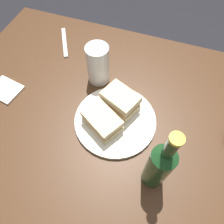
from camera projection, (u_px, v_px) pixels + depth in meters
name	position (u px, v px, depth m)	size (l,w,h in m)	color
ground_plane	(110.00, 172.00, 1.36)	(6.00, 6.00, 0.00)	black
dining_table	(110.00, 151.00, 1.04)	(1.19, 0.86, 0.76)	#422816
plate	(115.00, 120.00, 0.69)	(0.27, 0.27, 0.01)	silver
sandwich_half_left	(120.00, 101.00, 0.68)	(0.13, 0.12, 0.07)	beige
sandwich_half_right	(101.00, 121.00, 0.65)	(0.14, 0.13, 0.05)	beige
potato_wedge_front	(105.00, 101.00, 0.71)	(0.04, 0.02, 0.02)	gold
potato_wedge_middle	(103.00, 114.00, 0.68)	(0.05, 0.02, 0.02)	gold
potato_wedge_back	(113.00, 100.00, 0.72)	(0.05, 0.02, 0.01)	#B77F33
potato_wedge_left_edge	(103.00, 118.00, 0.68)	(0.05, 0.02, 0.02)	gold
potato_wedge_right_edge	(108.00, 104.00, 0.71)	(0.05, 0.02, 0.02)	gold
pint_glass	(98.00, 67.00, 0.74)	(0.08, 0.08, 0.15)	white
cider_bottle	(159.00, 166.00, 0.51)	(0.06, 0.06, 0.28)	#19421E
napkin	(5.00, 90.00, 0.76)	(0.11, 0.09, 0.01)	silver
fork	(65.00, 42.00, 0.89)	(0.18, 0.02, 0.01)	silver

